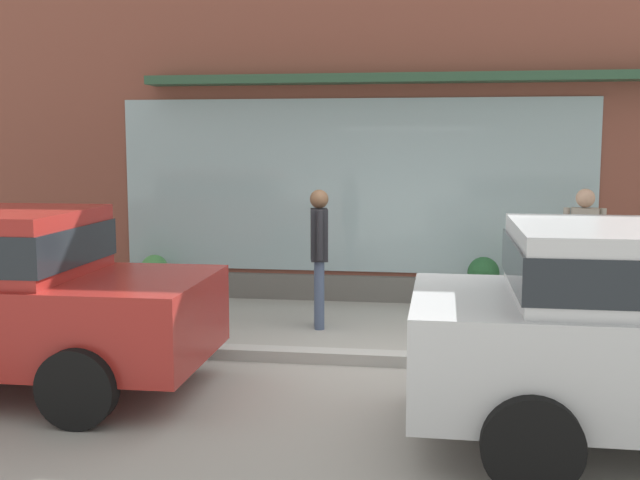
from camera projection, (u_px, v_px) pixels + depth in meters
name	position (u px, v px, depth m)	size (l,w,h in m)	color
ground_plane	(394.00, 359.00, 8.17)	(60.00, 60.00, 0.00)	#9E9B93
curb_strip	(393.00, 359.00, 7.97)	(14.00, 0.24, 0.12)	#B2B2AD
storefront	(408.00, 113.00, 10.97)	(14.00, 0.81, 5.44)	brown
fire_hydrant	(529.00, 302.00, 9.01)	(0.42, 0.39, 0.85)	#4C8C47
pedestrian_with_handbag	(581.00, 247.00, 9.47)	(0.67, 0.24, 1.70)	#9E9384
pedestrian_passerby	(319.00, 247.00, 9.43)	(0.25, 0.48, 1.69)	#475675
potted_plant_trailing_edge	(155.00, 274.00, 11.27)	(0.39, 0.39, 0.64)	#33473D
potted_plant_near_hydrant	(575.00, 282.00, 10.45)	(0.36, 0.36, 0.70)	#4C4C51
potted_plant_by_entrance	(483.00, 282.00, 10.45)	(0.42, 0.42, 0.73)	#B7B2A3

